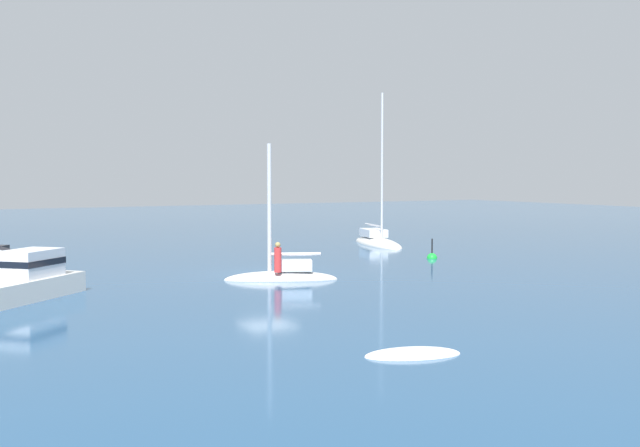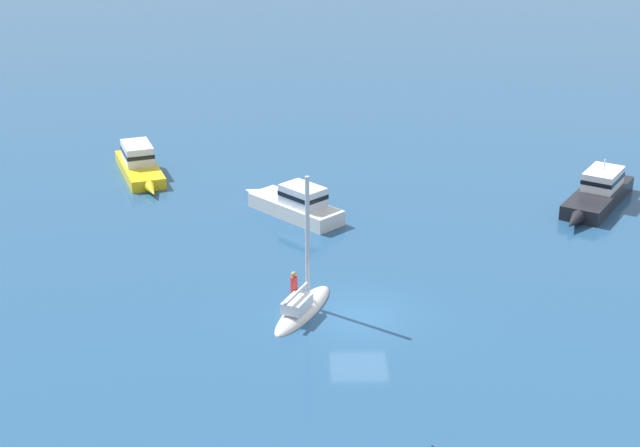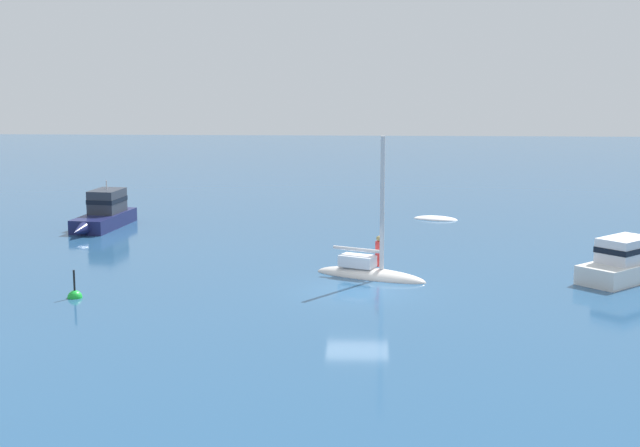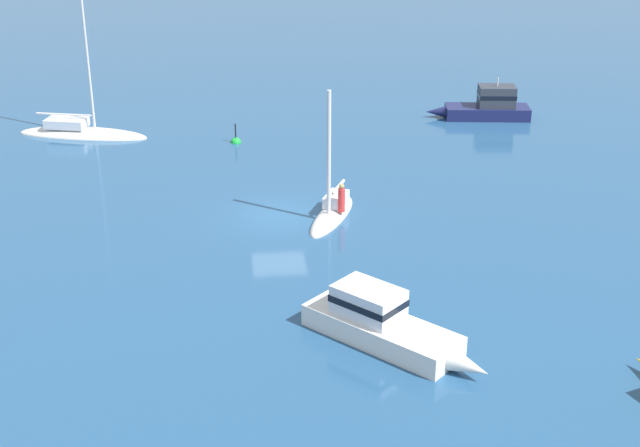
# 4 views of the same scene
# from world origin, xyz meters

# --- Properties ---
(ground_plane) EXTENTS (160.00, 160.00, 0.00)m
(ground_plane) POSITION_xyz_m (0.00, 0.00, 0.00)
(ground_plane) COLOR navy
(tender) EXTENTS (2.83, 1.90, 0.39)m
(tender) POSITION_xyz_m (-4.35, -17.54, 0.00)
(tender) COLOR white
(tender) RESTS_ON ground
(motor_cruiser) EXTENTS (2.52, 6.46, 2.56)m
(motor_cruiser) POSITION_xyz_m (14.17, -13.92, 0.78)
(motor_cruiser) COLOR #191E4C
(motor_cruiser) RESTS_ON ground
(cabin_cruiser) EXTENTS (5.96, 5.75, 1.83)m
(cabin_cruiser) POSITION_xyz_m (-11.57, -2.79, 0.70)
(cabin_cruiser) COLOR silver
(cabin_cruiser) RESTS_ON ground
(ketch) EXTENTS (5.08, 3.22, 6.43)m
(ketch) POSITION_xyz_m (-0.49, -2.45, 0.21)
(ketch) COLOR silver
(ketch) RESTS_ON ground
(channel_buoy) EXTENTS (0.58, 0.58, 1.39)m
(channel_buoy) POSITION_xyz_m (10.97, 1.70, 0.02)
(channel_buoy) COLOR green
(channel_buoy) RESTS_ON ground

